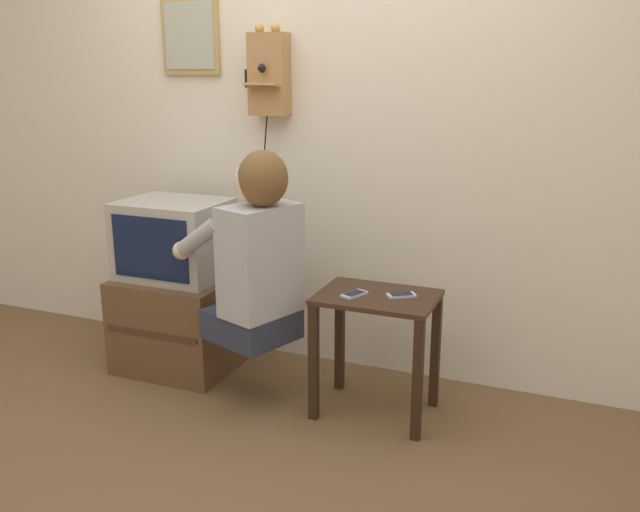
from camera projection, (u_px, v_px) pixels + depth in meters
ground_plane at (211, 470)px, 2.69m from camera, size 14.00×14.00×0.00m
wall_back at (324, 123)px, 3.42m from camera, size 6.80×0.05×2.55m
side_table at (376, 324)px, 3.04m from camera, size 0.53×0.38×0.57m
person at (256, 251)px, 3.04m from camera, size 0.62×0.51×0.89m
tv_stand at (183, 320)px, 3.61m from camera, size 0.59×0.56×0.50m
television at (174, 239)px, 3.48m from camera, size 0.52×0.42×0.40m
wall_phone_antique at (269, 74)px, 3.38m from camera, size 0.23×0.18×0.82m
framed_picture at (190, 36)px, 3.54m from camera, size 0.34×0.03×0.39m
cell_phone_held at (354, 294)px, 2.99m from camera, size 0.10×0.14×0.01m
cell_phone_spare at (401, 295)px, 2.98m from camera, size 0.14×0.12×0.01m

